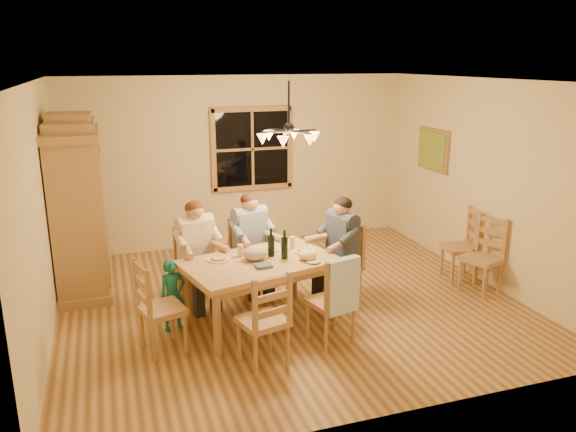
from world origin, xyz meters
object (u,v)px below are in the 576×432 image
object	(u,v)px
adult_woman	(196,241)
chair_spare_back	(459,258)
chair_end_left	(163,323)
wine_bottle_a	(271,242)
armoire	(79,211)
chair_end_right	(340,277)
wine_bottle_b	(284,244)
chair_near_right	(330,315)
dining_table	(259,269)
child	(173,295)
adult_plaid_man	(251,231)
chair_near_left	(263,335)
chair_far_left	(198,283)
chandelier	(289,136)
chair_far_right	(251,271)
adult_slate_man	(341,236)
chair_spare_front	(480,270)

from	to	relation	value
adult_woman	chair_spare_back	xyz separation A→B (m)	(3.55, -0.24, -0.54)
chair_end_left	wine_bottle_a	size ratio (longest dim) A/B	3.00
armoire	chair_end_right	size ratio (longest dim) A/B	2.32
chair_end_right	wine_bottle_b	bearing A→B (deg)	96.26
chair_near_right	wine_bottle_a	distance (m)	1.07
dining_table	chair_near_right	world-z (taller)	chair_near_right
adult_woman	child	bearing A→B (deg)	40.86
adult_plaid_man	chair_near_left	bearing A→B (deg)	64.80
armoire	dining_table	bearing A→B (deg)	-41.35
chair_far_left	chair_near_right	size ratio (longest dim) A/B	1.00
chair_near_left	wine_bottle_a	distance (m)	1.21
armoire	chair_near_right	xyz separation A→B (m)	(2.52, -2.35, -0.75)
armoire	chair_end_left	bearing A→B (deg)	-67.97
chandelier	dining_table	size ratio (longest dim) A/B	0.41
chair_far_right	chair_near_left	size ratio (longest dim) A/B	1.00
armoire	adult_slate_man	distance (m)	3.36
armoire	chair_spare_back	distance (m)	5.09
chair_near_left	wine_bottle_b	world-z (taller)	wine_bottle_b
armoire	child	size ratio (longest dim) A/B	2.78
chair_spare_back	chair_near_left	bearing A→B (deg)	122.52
chair_end_left	adult_plaid_man	size ratio (longest dim) A/B	1.13
chair_near_right	chair_spare_front	world-z (taller)	same
dining_table	child	world-z (taller)	child
child	adult_woman	bearing A→B (deg)	37.84
adult_woman	adult_slate_man	bearing A→B (deg)	153.43
armoire	dining_table	xyz separation A→B (m)	(1.92, -1.69, -0.40)
armoire	chair_near_left	world-z (taller)	armoire
chandelier	chair_far_right	size ratio (longest dim) A/B	0.78
armoire	wine_bottle_b	world-z (taller)	armoire
adult_slate_man	wine_bottle_a	distance (m)	0.98
armoire	child	world-z (taller)	armoire
armoire	chair_near_left	distance (m)	3.17
chair_near_left	dining_table	bearing A→B (deg)	62.10
adult_woman	wine_bottle_a	distance (m)	0.95
chair_near_right	adult_plaid_man	bearing A→B (deg)	93.37
dining_table	chair_spare_back	bearing A→B (deg)	8.08
dining_table	chair_end_right	bearing A→B (deg)	14.36
chair_spare_back	chair_far_left	bearing A→B (deg)	96.53
chair_end_right	adult_woman	size ratio (longest dim) A/B	1.13
wine_bottle_a	chandelier	bearing A→B (deg)	47.34
armoire	chair_near_right	distance (m)	3.53
chair_far_right	wine_bottle_a	size ratio (longest dim) A/B	3.00
child	chair_end_right	bearing A→B (deg)	-13.19
chair_end_left	chair_spare_front	bearing A→B (deg)	79.15
chair_near_right	adult_slate_man	world-z (taller)	adult_slate_man
dining_table	child	size ratio (longest dim) A/B	2.26
chandelier	child	xyz separation A→B (m)	(-1.46, -0.32, -1.66)
chandelier	chair_spare_front	xyz separation A→B (m)	(2.45, -0.50, -1.77)
adult_woman	armoire	bearing A→B (deg)	-52.33
dining_table	adult_slate_man	size ratio (longest dim) A/B	2.13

